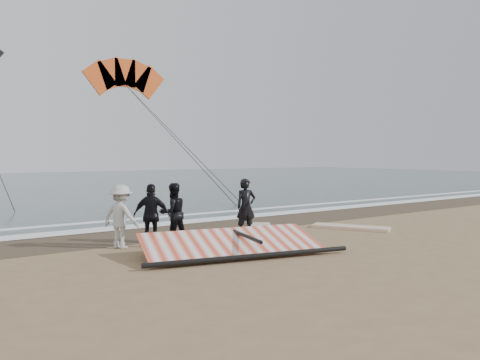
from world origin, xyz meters
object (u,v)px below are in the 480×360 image
object	(u,v)px
board_cream	(262,230)
sail_rig	(227,246)
board_white	(350,227)
man_main	(246,207)

from	to	relation	value
board_cream	sail_rig	bearing A→B (deg)	-107.13
board_white	sail_rig	bearing A→B (deg)	160.10
board_white	board_cream	xyz separation A→B (m)	(-2.62, 1.23, 0.00)
sail_rig	board_white	bearing A→B (deg)	10.30
man_main	board_cream	xyz separation A→B (m)	(0.79, 0.27, -0.78)
man_main	board_cream	bearing A→B (deg)	29.58
sail_rig	board_cream	bearing A→B (deg)	38.83
man_main	sail_rig	distance (m)	2.81
man_main	sail_rig	size ratio (longest dim) A/B	0.35
man_main	board_white	bearing A→B (deg)	-4.73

